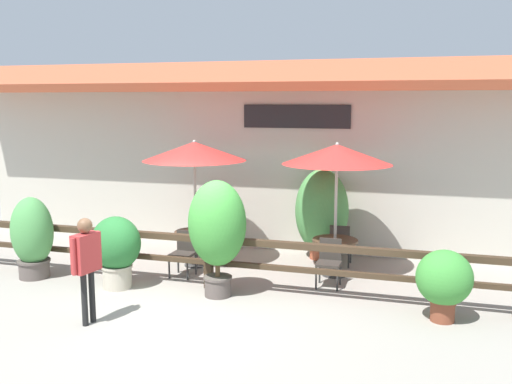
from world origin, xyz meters
TOP-DOWN VIEW (x-y plane):
  - ground_plane at (0.00, 0.00)m, footprint 60.00×60.00m
  - building_facade at (0.00, 4.10)m, footprint 14.28×1.49m
  - patio_railing at (0.00, 1.05)m, footprint 10.40×0.14m
  - patio_umbrella_near at (-0.76, 2.29)m, footprint 2.07×2.07m
  - dining_table_near at (-0.76, 2.29)m, footprint 0.87×0.87m
  - chair_near_streetside at (-0.72, 1.60)m, footprint 0.44×0.44m
  - chair_near_wallside at (-0.70, 2.99)m, footprint 0.42×0.42m
  - patio_umbrella_middle at (2.06, 2.43)m, footprint 2.07×2.07m
  - dining_table_middle at (2.06, 2.43)m, footprint 0.87×0.87m
  - chair_middle_streetside at (2.06, 1.76)m, footprint 0.42×0.42m
  - chair_middle_wallside at (2.07, 3.10)m, footprint 0.43×0.43m
  - potted_plant_entrance_palm at (-1.58, 0.57)m, footprint 0.90×0.81m
  - potted_plant_small_flowering at (0.31, 0.68)m, footprint 1.00×0.90m
  - potted_plant_broad_leaf at (-3.41, 0.66)m, footprint 0.81×0.73m
  - potted_plant_tall_tropical at (4.00, 0.59)m, footprint 0.85×0.76m
  - potted_plant_corner_fern at (1.60, 3.55)m, footprint 1.13×1.02m
  - pedestrian at (-1.12, -1.05)m, footprint 0.27×0.57m

SIDE VIEW (x-z plane):
  - ground_plane at x=0.00m, z-range 0.00..0.00m
  - chair_near_streetside at x=-0.72m, z-range 0.05..0.91m
  - chair_near_wallside at x=-0.70m, z-range 0.05..0.91m
  - chair_middle_streetside at x=2.06m, z-range 0.05..0.91m
  - chair_middle_wallside at x=2.07m, z-range 0.05..0.91m
  - dining_table_near at x=-0.76m, z-range 0.21..0.92m
  - dining_table_middle at x=2.06m, z-range 0.21..0.92m
  - potted_plant_tall_tropical at x=4.00m, z-range 0.09..1.20m
  - patio_railing at x=0.00m, z-range 0.22..1.17m
  - potted_plant_entrance_palm at x=-1.58m, z-range 0.08..1.39m
  - potted_plant_broad_leaf at x=-3.41m, z-range 0.02..1.58m
  - potted_plant_corner_fern at x=1.60m, z-range 0.04..1.97m
  - pedestrian at x=-1.12m, z-range 0.23..1.86m
  - potted_plant_small_flowering at x=0.31m, z-range 0.21..2.22m
  - building_facade at x=0.00m, z-range 0.05..4.28m
  - patio_umbrella_near at x=-0.76m, z-range 1.06..3.63m
  - patio_umbrella_middle at x=2.06m, z-range 1.06..3.63m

